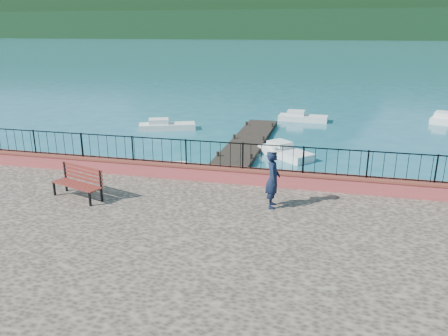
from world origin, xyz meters
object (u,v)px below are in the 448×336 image
at_px(person, 273,179).
at_px(boat_4, 303,116).
at_px(park_bench, 78,189).
at_px(boat_0, 186,172).
at_px(boat_3, 167,124).
at_px(boat_1, 286,150).
at_px(boat_5, 443,116).

relative_size(person, boat_4, 0.52).
relative_size(park_bench, boat_4, 0.56).
distance_m(boat_0, boat_4, 15.74).
xyz_separation_m(park_bench, boat_4, (6.20, 21.02, -1.12)).
bearing_deg(boat_4, boat_3, -146.59).
bearing_deg(boat_0, boat_1, 31.43).
bearing_deg(boat_4, person, -86.07).
relative_size(park_bench, boat_1, 0.63).
distance_m(park_bench, boat_3, 16.01).
height_order(person, boat_0, person).
height_order(boat_0, boat_5, same).
bearing_deg(boat_5, park_bench, 164.79).
distance_m(person, boat_3, 17.70).
xyz_separation_m(person, boat_4, (-0.33, 20.22, -1.75)).
relative_size(person, boat_0, 0.58).
height_order(boat_1, boat_3, same).
relative_size(boat_1, boat_3, 0.85).
height_order(boat_0, boat_4, same).
bearing_deg(park_bench, boat_0, 91.03).
relative_size(boat_3, boat_4, 1.06).
distance_m(boat_0, boat_1, 6.43).
bearing_deg(boat_5, boat_0, 160.15).
bearing_deg(boat_1, boat_4, 130.58).
height_order(park_bench, boat_4, park_bench).
relative_size(park_bench, boat_3, 0.53).
xyz_separation_m(person, boat_3, (-9.35, 14.93, -1.75)).
height_order(park_bench, boat_0, park_bench).
height_order(person, boat_1, person).
xyz_separation_m(park_bench, boat_5, (16.60, 23.61, -1.12)).
bearing_deg(boat_0, boat_4, 54.94).
height_order(boat_3, boat_5, same).
bearing_deg(person, boat_5, -30.98).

